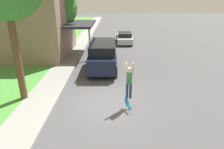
# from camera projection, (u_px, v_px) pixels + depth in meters

# --- Properties ---
(ground_plane) EXTENTS (120.00, 120.00, 0.00)m
(ground_plane) POSITION_uv_depth(u_px,v_px,m) (107.00, 103.00, 10.60)
(ground_plane) COLOR #49494C
(lawn) EXTENTS (10.00, 80.00, 0.08)m
(lawn) POSITION_uv_depth(u_px,v_px,m) (11.00, 65.00, 16.21)
(lawn) COLOR #478E38
(lawn) RESTS_ON ground_plane
(sidewalk) EXTENTS (1.80, 80.00, 0.10)m
(sidewalk) POSITION_uv_depth(u_px,v_px,m) (65.00, 65.00, 16.18)
(sidewalk) COLOR gray
(sidewalk) RESTS_ON ground_plane
(house) EXTENTS (11.49, 8.20, 9.06)m
(house) POSITION_uv_depth(u_px,v_px,m) (17.00, 2.00, 17.73)
(house) COLOR #89705B
(house) RESTS_ON lawn
(lawn_tree_far) EXTENTS (4.17, 4.17, 6.35)m
(lawn_tree_far) POSITION_uv_depth(u_px,v_px,m) (55.00, 7.00, 18.89)
(lawn_tree_far) COLOR brown
(lawn_tree_far) RESTS_ON lawn
(suv_parked) EXTENTS (2.12, 4.87, 2.09)m
(suv_parked) POSITION_uv_depth(u_px,v_px,m) (103.00, 55.00, 15.02)
(suv_parked) COLOR black
(suv_parked) RESTS_ON ground_plane
(car_down_street) EXTENTS (1.90, 4.28, 1.26)m
(car_down_street) POSITION_uv_depth(u_px,v_px,m) (124.00, 38.00, 23.95)
(car_down_street) COLOR #B7B7BC
(car_down_street) RESTS_ON ground_plane
(skateboarder) EXTENTS (0.41, 0.22, 1.86)m
(skateboarder) POSITION_uv_depth(u_px,v_px,m) (129.00, 80.00, 9.60)
(skateboarder) COLOR navy
(skateboarder) RESTS_ON ground_plane
(skateboard) EXTENTS (0.37, 0.76, 0.39)m
(skateboard) POSITION_uv_depth(u_px,v_px,m) (127.00, 104.00, 9.81)
(skateboard) COLOR #236B99
(skateboard) RESTS_ON ground_plane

